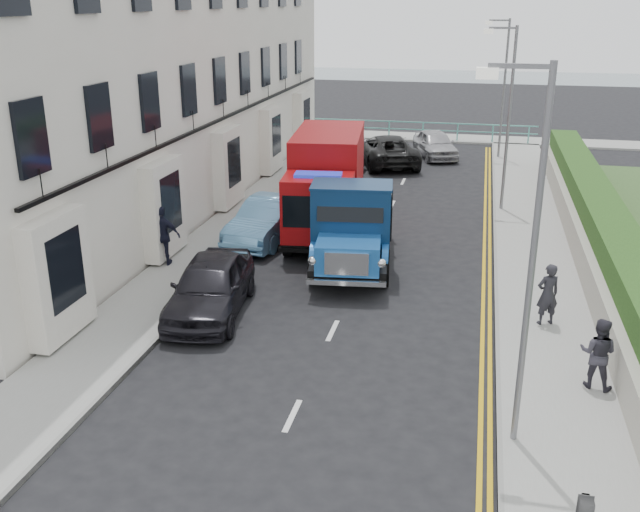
% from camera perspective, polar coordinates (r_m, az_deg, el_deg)
% --- Properties ---
extents(ground, '(120.00, 120.00, 0.00)m').
position_cam_1_polar(ground, '(16.35, -0.42, -8.99)').
color(ground, black).
rests_on(ground, ground).
extents(pavement_west, '(2.40, 38.00, 0.12)m').
position_cam_1_polar(pavement_west, '(25.68, -7.22, 1.96)').
color(pavement_west, gray).
rests_on(pavement_west, ground).
extents(pavement_east, '(2.60, 38.00, 0.12)m').
position_cam_1_polar(pavement_east, '(24.33, 16.77, 0.22)').
color(pavement_east, gray).
rests_on(pavement_east, ground).
extents(promenade, '(30.00, 2.50, 0.12)m').
position_cam_1_polar(promenade, '(43.77, 8.29, 9.37)').
color(promenade, gray).
rests_on(promenade, ground).
extents(sea_plane, '(120.00, 120.00, 0.00)m').
position_cam_1_polar(sea_plane, '(74.44, 10.35, 13.49)').
color(sea_plane, '#4D636A').
rests_on(sea_plane, ground).
extents(terrace_west, '(6.31, 30.20, 14.25)m').
position_cam_1_polar(terrace_west, '(29.80, -13.28, 17.99)').
color(terrace_west, white).
rests_on(terrace_west, ground).
extents(garden_east, '(1.45, 28.00, 1.75)m').
position_cam_1_polar(garden_east, '(24.31, 21.45, 1.75)').
color(garden_east, '#B2AD9E').
rests_on(garden_east, ground).
extents(seafront_railing, '(13.00, 0.08, 1.11)m').
position_cam_1_polar(seafront_railing, '(42.90, 8.23, 9.87)').
color(seafront_railing, '#59B2A5').
rests_on(seafront_railing, ground).
extents(lamp_near, '(1.23, 0.18, 7.00)m').
position_cam_1_polar(lamp_near, '(12.60, 16.23, 1.05)').
color(lamp_near, slate).
rests_on(lamp_near, ground).
extents(lamp_mid, '(1.23, 0.18, 7.00)m').
position_cam_1_polar(lamp_mid, '(28.23, 14.69, 11.32)').
color(lamp_mid, slate).
rests_on(lamp_mid, ground).
extents(lamp_far, '(1.23, 0.18, 7.00)m').
position_cam_1_polar(lamp_far, '(38.16, 14.37, 13.43)').
color(lamp_far, slate).
rests_on(lamp_far, ground).
extents(bedford_lorry, '(2.97, 6.10, 2.79)m').
position_cam_1_polar(bedford_lorry, '(21.42, 2.53, 1.88)').
color(bedford_lorry, black).
rests_on(bedford_lorry, ground).
extents(red_lorry, '(3.00, 6.88, 3.49)m').
position_cam_1_polar(red_lorry, '(25.18, 0.52, 6.02)').
color(red_lorry, black).
rests_on(red_lorry, ground).
extents(parked_car_front, '(2.34, 4.67, 1.53)m').
position_cam_1_polar(parked_car_front, '(19.00, -8.77, -2.40)').
color(parked_car_front, black).
rests_on(parked_car_front, ground).
extents(parked_car_mid, '(2.18, 4.67, 1.48)m').
position_cam_1_polar(parked_car_mid, '(24.57, -4.12, 2.91)').
color(parked_car_mid, '#5890BD').
rests_on(parked_car_mid, ground).
extents(parked_car_rear, '(2.82, 5.45, 1.51)m').
position_cam_1_polar(parked_car_rear, '(33.39, 0.94, 7.54)').
color(parked_car_rear, '#A1A0A5').
rests_on(parked_car_rear, ground).
extents(seafront_car_left, '(4.08, 5.94, 1.51)m').
position_cam_1_polar(seafront_car_left, '(36.32, 5.40, 8.46)').
color(seafront_car_left, black).
rests_on(seafront_car_left, ground).
extents(seafront_car_right, '(2.96, 4.48, 1.42)m').
position_cam_1_polar(seafront_car_right, '(38.37, 9.20, 8.84)').
color(seafront_car_right, '#A5A4A8').
rests_on(seafront_car_right, ground).
extents(pedestrian_east_near, '(0.69, 0.59, 1.61)m').
position_cam_1_polar(pedestrian_east_near, '(18.75, 17.75, -2.93)').
color(pedestrian_east_near, '#232228').
rests_on(pedestrian_east_near, pavement_east).
extents(pedestrian_east_far, '(0.91, 0.80, 1.57)m').
position_cam_1_polar(pedestrian_east_far, '(16.14, 21.35, -7.25)').
color(pedestrian_east_far, '#32303A').
rests_on(pedestrian_east_far, pavement_east).
extents(pedestrian_west_near, '(1.14, 0.59, 1.86)m').
position_cam_1_polar(pedestrian_west_near, '(22.37, -12.47, 1.58)').
color(pedestrian_west_near, black).
rests_on(pedestrian_west_near, pavement_west).
extents(pedestrian_west_far, '(0.97, 0.78, 1.73)m').
position_cam_1_polar(pedestrian_west_far, '(31.86, -1.57, 7.35)').
color(pedestrian_west_far, '#373028').
rests_on(pedestrian_west_far, pavement_west).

